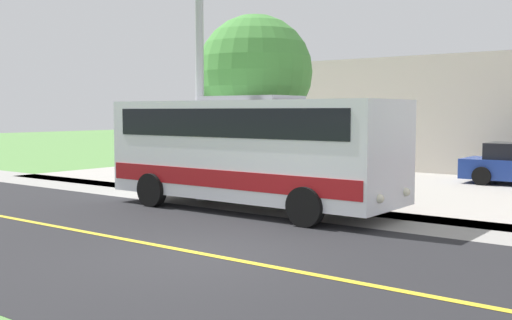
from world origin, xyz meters
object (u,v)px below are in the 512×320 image
street_light_pole (196,56)px  tree_curbside (255,73)px  shuttle_bus_front (252,147)px  commercial_building (488,114)px

street_light_pole → tree_curbside: (-2.53, 0.15, -0.35)m
shuttle_bus_front → tree_curbside: 4.13m
commercial_building → street_light_pole: bearing=-10.8°
shuttle_bus_front → street_light_pole: 3.35m
tree_curbside → commercial_building: bearing=167.9°
street_light_pole → commercial_building: (-16.53, 3.15, -1.67)m
shuttle_bus_front → street_light_pole: bearing=-98.5°
shuttle_bus_front → commercial_building: 16.91m
shuttle_bus_front → commercial_building: (-16.86, 0.93, 0.81)m
street_light_pole → tree_curbside: street_light_pole is taller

